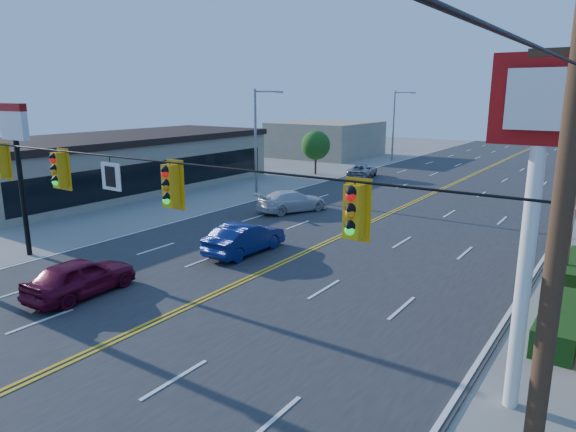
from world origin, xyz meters
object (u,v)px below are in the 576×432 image
Objects in this scene: kfc_pylon at (537,166)px; car_white at (292,202)px; car_silver at (362,171)px; signal_span at (83,192)px; car_blue at (245,239)px; pizza_hut_sign at (17,148)px; car_magenta at (81,278)px.

kfc_pylon reaches higher than car_white.
car_silver is (-2.52, 15.46, -0.06)m from car_white.
signal_span is 5.35× the size of car_blue.
signal_span is at bearing 89.64° from car_silver.
signal_span is 11.05m from car_blue.
pizza_hut_sign reaches higher than car_silver.
car_silver is at bearing 103.10° from signal_span.
car_silver is at bearing -56.51° from car_white.
pizza_hut_sign is 1.58× the size of car_magenta.
signal_span reaches higher than car_magenta.
car_blue reaches higher than car_magenta.
signal_span is 5.06× the size of car_white.
signal_span is at bearing -160.22° from kfc_pylon.
signal_span reaches higher than kfc_pylon.
kfc_pylon is at bearing -176.52° from car_magenta.
car_magenta is 7.96m from car_blue.
pizza_hut_sign is at bearing 180.00° from kfc_pylon.
signal_span is 35.50m from car_silver.
pizza_hut_sign is (-10.88, 4.00, 0.30)m from signal_span.
car_blue is (1.79, 7.76, 0.01)m from car_magenta.
car_blue is 1.00× the size of car_silver.
pizza_hut_sign reaches higher than car_magenta.
kfc_pylon reaches higher than car_magenta.
pizza_hut_sign is 8.33m from car_magenta.
car_magenta is at bearing 83.53° from car_silver.
car_magenta is at bearing 151.12° from signal_span.
signal_span reaches higher than pizza_hut_sign.
car_silver is (-19.11, 30.33, -5.41)m from kfc_pylon.
kfc_pylon is 1.77× the size of car_white.
car_magenta is at bearing -173.37° from kfc_pylon.
kfc_pylon is 1.87× the size of car_silver.
pizza_hut_sign reaches higher than car_white.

